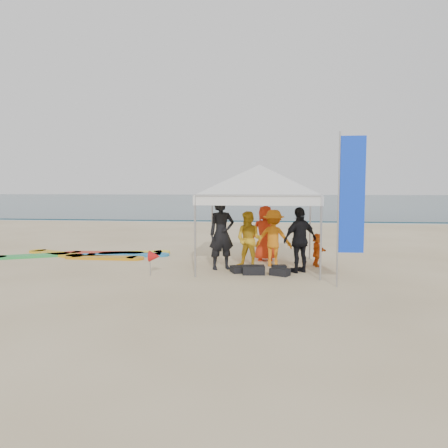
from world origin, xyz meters
The scene contains 14 objects.
ground centered at (0.00, 0.00, 0.00)m, with size 120.00×120.00×0.00m, color beige.
ocean centered at (0.00, 60.00, 0.04)m, with size 160.00×84.00×0.08m, color #0C2633.
shoreline_foam centered at (0.00, 18.20, 0.00)m, with size 160.00×1.20×0.01m, color silver.
person_black_a centered at (1.01, 2.31, 0.96)m, with size 0.70×0.46×1.92m, color black.
person_yellow centered at (1.73, 2.62, 0.77)m, with size 0.75×0.59×1.55m, color gold.
person_orange_a centered at (2.40, 2.94, 0.79)m, with size 1.02×0.59×1.58m, color orange.
person_black_b centered at (3.08, 2.09, 0.85)m, with size 1.00×0.42×1.70m, color black.
person_orange_b centered at (2.15, 3.83, 0.83)m, with size 0.81×0.53×1.66m, color red.
person_seated centered at (3.61, 3.02, 0.46)m, with size 0.86×0.27×0.93m, color orange.
canopy_tent centered at (2.00, 2.69, 2.81)m, with size 4.27×4.27×3.22m.
feather_flag centered at (4.05, 0.49, 2.01)m, with size 0.58×0.04×3.42m.
marker_pennant centered at (-0.54, 1.22, 0.49)m, with size 0.28×0.28×0.64m.
gear_pile centered at (2.04, 1.80, 0.10)m, with size 1.58×0.83×0.22m.
surfboard_spread centered at (-3.35, 4.08, 0.04)m, with size 5.04×2.16×0.07m.
Camera 1 is at (2.36, -9.25, 2.24)m, focal length 35.00 mm.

